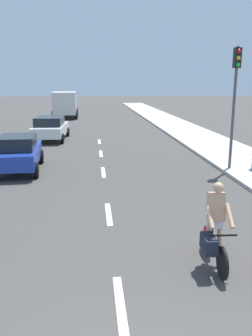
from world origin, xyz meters
TOP-DOWN VIEW (x-y plane):
  - ground_plane at (0.00, 20.00)m, footprint 160.00×160.00m
  - sidewalk_strip at (6.91, 22.00)m, footprint 3.60×80.00m
  - lane_stripe_1 at (0.00, 2.62)m, footprint 0.16×1.80m
  - lane_stripe_2 at (0.00, 6.99)m, footprint 0.16×1.80m
  - lane_stripe_3 at (0.00, 11.94)m, footprint 0.16×1.80m
  - lane_stripe_4 at (0.00, 16.03)m, footprint 0.16×1.80m
  - lane_stripe_5 at (0.00, 20.04)m, footprint 0.16×1.80m
  - cyclist at (2.04, 3.78)m, footprint 0.63×1.71m
  - parked_car_blue at (-3.66, 12.56)m, footprint 2.06×4.10m
  - parked_car_white at (-3.24, 21.03)m, footprint 2.28×4.67m
  - delivery_truck at (-3.37, 36.46)m, footprint 2.80×6.30m
  - traffic_signal at (5.51, 11.64)m, footprint 0.28×0.33m

SIDE VIEW (x-z plane):
  - ground_plane at x=0.00m, z-range 0.00..0.00m
  - lane_stripe_1 at x=0.00m, z-range 0.00..0.01m
  - lane_stripe_2 at x=0.00m, z-range 0.00..0.01m
  - lane_stripe_3 at x=0.00m, z-range 0.00..0.01m
  - lane_stripe_4 at x=0.00m, z-range 0.00..0.01m
  - lane_stripe_5 at x=0.00m, z-range 0.00..0.01m
  - sidewalk_strip at x=6.91m, z-range 0.00..0.14m
  - cyclist at x=2.04m, z-range -0.08..1.74m
  - parked_car_blue at x=-3.66m, z-range 0.05..1.62m
  - parked_car_white at x=-3.24m, z-range 0.06..1.63m
  - delivery_truck at x=-3.37m, z-range 0.10..2.90m
  - traffic_signal at x=5.51m, z-range 1.01..6.21m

